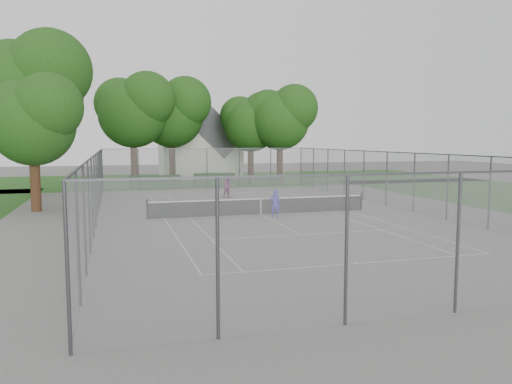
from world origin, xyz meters
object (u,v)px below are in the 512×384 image
object	(u,v)px
woman_player	(228,186)
house	(199,139)
girl_player	(275,203)
tennis_net	(261,206)

from	to	relation	value
woman_player	house	bearing A→B (deg)	64.33
house	girl_player	world-z (taller)	house
tennis_net	house	xyz separation A→B (m)	(1.36, 29.10, 3.84)
tennis_net	woman_player	size ratio (longest dim) A/B	7.59
house	woman_player	distance (m)	20.90
tennis_net	woman_player	bearing A→B (deg)	89.73
tennis_net	girl_player	bearing A→B (deg)	-68.39
house	girl_player	size ratio (longest dim) A/B	7.00
tennis_net	girl_player	distance (m)	1.32
house	girl_player	distance (m)	30.52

